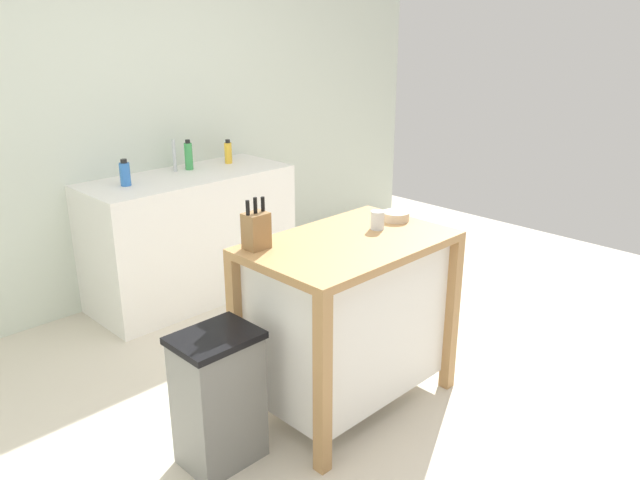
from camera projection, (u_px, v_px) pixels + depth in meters
ground_plane at (348, 411)px, 3.20m from camera, size 6.78×6.78×0.00m
wall_back at (118, 112)px, 4.17m from camera, size 5.78×0.10×2.60m
kitchen_island at (348, 314)px, 3.13m from camera, size 1.01×0.65×0.89m
knife_block at (256, 230)px, 2.87m from camera, size 0.11×0.09×0.24m
bowl_stoneware_deep at (396, 216)px, 3.29m from camera, size 0.14×0.14×0.05m
drinking_cup at (377, 220)px, 3.15m from camera, size 0.07×0.07×0.09m
trash_bin at (219, 398)px, 2.75m from camera, size 0.36×0.28×0.63m
sink_counter at (191, 236)px, 4.40m from camera, size 1.43×0.60×0.89m
sink_faucet at (174, 156)px, 4.31m from camera, size 0.02×0.02×0.22m
bottle_hand_soap at (125, 174)px, 3.96m from camera, size 0.07×0.07×0.17m
bottle_spray_cleaner at (228, 152)px, 4.57m from camera, size 0.05×0.05×0.17m
bottle_dish_soap at (189, 156)px, 4.37m from camera, size 0.06×0.06×0.21m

